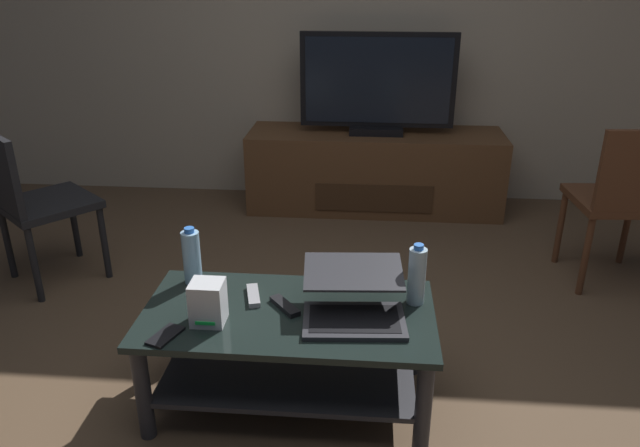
# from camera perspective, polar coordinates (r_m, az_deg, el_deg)

# --- Properties ---
(ground_plane) EXTENTS (7.68, 7.68, 0.00)m
(ground_plane) POSITION_cam_1_polar(r_m,az_deg,el_deg) (2.59, 0.32, -15.72)
(ground_plane) COLOR brown
(back_wall) EXTENTS (6.40, 0.12, 2.80)m
(back_wall) POSITION_cam_1_polar(r_m,az_deg,el_deg) (4.44, 3.04, 20.30)
(back_wall) COLOR #B2A38C
(back_wall) RESTS_ON ground
(coffee_table) EXTENTS (1.11, 0.57, 0.42)m
(coffee_table) POSITION_cam_1_polar(r_m,az_deg,el_deg) (2.39, -2.95, -10.96)
(coffee_table) COLOR black
(coffee_table) RESTS_ON ground
(media_cabinet) EXTENTS (1.77, 0.53, 0.55)m
(media_cabinet) POSITION_cam_1_polar(r_m,az_deg,el_deg) (4.33, 5.15, 4.99)
(media_cabinet) COLOR brown
(media_cabinet) RESTS_ON ground
(television) EXTENTS (1.04, 0.20, 0.67)m
(television) POSITION_cam_1_polar(r_m,az_deg,el_deg) (4.16, 5.45, 12.78)
(television) COLOR black
(television) RESTS_ON media_cabinet
(dining_chair) EXTENTS (0.47, 0.47, 0.90)m
(dining_chair) POSITION_cam_1_polar(r_m,az_deg,el_deg) (3.52, 26.73, 2.29)
(dining_chair) COLOR #59331E
(dining_chair) RESTS_ON ground
(side_chair) EXTENTS (0.62, 0.62, 0.87)m
(side_chair) POSITION_cam_1_polar(r_m,az_deg,el_deg) (3.52, -25.52, 2.14)
(side_chair) COLOR black
(side_chair) RESTS_ON ground
(laptop) EXTENTS (0.40, 0.41, 0.16)m
(laptop) POSITION_cam_1_polar(r_m,az_deg,el_deg) (2.26, 3.21, -7.26)
(laptop) COLOR #333338
(laptop) RESTS_ON coffee_table
(router_box) EXTENTS (0.12, 0.11, 0.16)m
(router_box) POSITION_cam_1_polar(r_m,az_deg,el_deg) (2.24, -10.52, -7.33)
(router_box) COLOR silver
(router_box) RESTS_ON coffee_table
(water_bottle_near) EXTENTS (0.07, 0.07, 0.24)m
(water_bottle_near) POSITION_cam_1_polar(r_m,az_deg,el_deg) (2.51, -12.00, -3.09)
(water_bottle_near) COLOR #99C6E5
(water_bottle_near) RESTS_ON coffee_table
(water_bottle_far) EXTENTS (0.07, 0.07, 0.25)m
(water_bottle_far) POSITION_cam_1_polar(r_m,az_deg,el_deg) (2.34, 9.11, -4.85)
(water_bottle_far) COLOR silver
(water_bottle_far) RESTS_ON coffee_table
(cell_phone) EXTENTS (0.11, 0.16, 0.01)m
(cell_phone) POSITION_cam_1_polar(r_m,az_deg,el_deg) (2.23, -14.37, -10.20)
(cell_phone) COLOR black
(cell_phone) RESTS_ON coffee_table
(tv_remote) EXTENTS (0.13, 0.15, 0.02)m
(tv_remote) POSITION_cam_1_polar(r_m,az_deg,el_deg) (2.33, -3.34, -7.75)
(tv_remote) COLOR black
(tv_remote) RESTS_ON coffee_table
(soundbar_remote) EXTENTS (0.08, 0.17, 0.02)m
(soundbar_remote) POSITION_cam_1_polar(r_m,az_deg,el_deg) (2.41, -6.30, -6.76)
(soundbar_remote) COLOR #99999E
(soundbar_remote) RESTS_ON coffee_table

